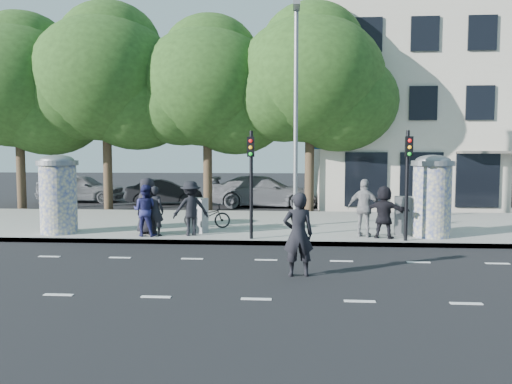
# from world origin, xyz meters

# --- Properties ---
(ground) EXTENTS (120.00, 120.00, 0.00)m
(ground) POSITION_xyz_m (0.00, 0.00, 0.00)
(ground) COLOR black
(ground) RESTS_ON ground
(sidewalk) EXTENTS (40.00, 8.00, 0.15)m
(sidewalk) POSITION_xyz_m (0.00, 7.50, 0.07)
(sidewalk) COLOR gray
(sidewalk) RESTS_ON ground
(curb) EXTENTS (40.00, 0.10, 0.16)m
(curb) POSITION_xyz_m (0.00, 3.55, 0.07)
(curb) COLOR slate
(curb) RESTS_ON ground
(lane_dash_near) EXTENTS (32.00, 0.12, 0.01)m
(lane_dash_near) POSITION_xyz_m (0.00, -2.20, 0.00)
(lane_dash_near) COLOR silver
(lane_dash_near) RESTS_ON ground
(lane_dash_far) EXTENTS (32.00, 0.12, 0.01)m
(lane_dash_far) POSITION_xyz_m (0.00, 1.40, 0.00)
(lane_dash_far) COLOR silver
(lane_dash_far) RESTS_ON ground
(ad_column_left) EXTENTS (1.36, 1.36, 2.65)m
(ad_column_left) POSITION_xyz_m (-7.20, 4.50, 1.54)
(ad_column_left) COLOR beige
(ad_column_left) RESTS_ON sidewalk
(ad_column_right) EXTENTS (1.36, 1.36, 2.65)m
(ad_column_right) POSITION_xyz_m (5.20, 4.70, 1.54)
(ad_column_right) COLOR beige
(ad_column_right) RESTS_ON sidewalk
(traffic_pole_near) EXTENTS (0.22, 0.31, 3.40)m
(traffic_pole_near) POSITION_xyz_m (-0.60, 3.79, 2.23)
(traffic_pole_near) COLOR black
(traffic_pole_near) RESTS_ON sidewalk
(traffic_pole_far) EXTENTS (0.22, 0.31, 3.40)m
(traffic_pole_far) POSITION_xyz_m (4.20, 3.79, 2.23)
(traffic_pole_far) COLOR black
(traffic_pole_far) RESTS_ON sidewalk
(street_lamp) EXTENTS (0.25, 0.93, 8.00)m
(street_lamp) POSITION_xyz_m (0.80, 6.63, 4.79)
(street_lamp) COLOR slate
(street_lamp) RESTS_ON sidewalk
(tree_far_left) EXTENTS (7.20, 7.20, 9.26)m
(tree_far_left) POSITION_xyz_m (-13.00, 12.50, 6.19)
(tree_far_left) COLOR #38281C
(tree_far_left) RESTS_ON ground
(tree_mid_left) EXTENTS (7.20, 7.20, 9.57)m
(tree_mid_left) POSITION_xyz_m (-8.50, 12.50, 6.50)
(tree_mid_left) COLOR #38281C
(tree_mid_left) RESTS_ON ground
(tree_near_left) EXTENTS (6.80, 6.80, 8.97)m
(tree_near_left) POSITION_xyz_m (-3.50, 12.70, 6.06)
(tree_near_left) COLOR #38281C
(tree_near_left) RESTS_ON ground
(tree_center) EXTENTS (7.00, 7.00, 9.30)m
(tree_center) POSITION_xyz_m (1.50, 12.30, 6.31)
(tree_center) COLOR #38281C
(tree_center) RESTS_ON ground
(building) EXTENTS (20.30, 15.85, 12.00)m
(building) POSITION_xyz_m (12.00, 19.99, 5.99)
(building) COLOR beige
(building) RESTS_ON ground
(ped_a) EXTENTS (1.06, 0.84, 1.89)m
(ped_a) POSITION_xyz_m (-4.13, 4.50, 1.09)
(ped_a) COLOR black
(ped_a) RESTS_ON sidewalk
(ped_b) EXTENTS (0.67, 0.52, 1.64)m
(ped_b) POSITION_xyz_m (-3.78, 4.18, 0.97)
(ped_b) COLOR black
(ped_b) RESTS_ON sidewalk
(ped_c) EXTENTS (0.89, 0.74, 1.68)m
(ped_c) POSITION_xyz_m (-4.10, 4.11, 0.99)
(ped_c) COLOR navy
(ped_c) RESTS_ON sidewalk
(ped_d) EXTENTS (1.32, 1.04, 1.79)m
(ped_d) POSITION_xyz_m (-2.64, 4.36, 1.05)
(ped_d) COLOR black
(ped_d) RESTS_ON sidewalk
(ped_e) EXTENTS (1.25, 0.98, 1.88)m
(ped_e) POSITION_xyz_m (3.02, 4.46, 1.09)
(ped_e) COLOR gray
(ped_e) RESTS_ON sidewalk
(ped_f) EXTENTS (1.66, 1.03, 1.68)m
(ped_f) POSITION_xyz_m (3.60, 4.25, 0.99)
(ped_f) COLOR black
(ped_f) RESTS_ON sidewalk
(man_road) EXTENTS (0.78, 0.57, 1.96)m
(man_road) POSITION_xyz_m (0.83, -0.27, 0.98)
(man_road) COLOR black
(man_road) RESTS_ON ground
(bicycle) EXTENTS (0.65, 1.70, 0.88)m
(bicycle) POSITION_xyz_m (-2.39, 6.00, 0.59)
(bicycle) COLOR black
(bicycle) RESTS_ON sidewalk
(cabinet_left) EXTENTS (0.68, 0.60, 1.18)m
(cabinet_left) POSITION_xyz_m (-2.51, 4.96, 0.74)
(cabinet_left) COLOR gray
(cabinet_left) RESTS_ON sidewalk
(cabinet_right) EXTENTS (0.66, 0.52, 1.27)m
(cabinet_right) POSITION_xyz_m (4.40, 5.07, 0.78)
(cabinet_right) COLOR slate
(cabinet_right) RESTS_ON sidewalk
(car_left) EXTENTS (2.15, 4.94, 1.66)m
(car_left) POSITION_xyz_m (-11.62, 16.47, 0.83)
(car_left) COLOR slate
(car_left) RESTS_ON ground
(car_mid) EXTENTS (2.37, 4.39, 1.37)m
(car_mid) POSITION_xyz_m (-6.44, 15.49, 0.69)
(car_mid) COLOR black
(car_mid) RESTS_ON ground
(car_right) EXTENTS (2.31, 5.65, 1.64)m
(car_right) POSITION_xyz_m (-0.83, 14.68, 0.82)
(car_right) COLOR slate
(car_right) RESTS_ON ground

